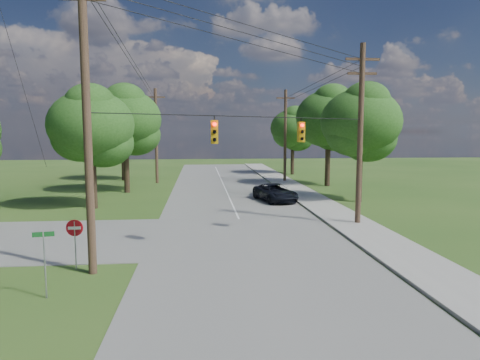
{
  "coord_description": "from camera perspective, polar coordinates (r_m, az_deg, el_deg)",
  "views": [
    {
      "loc": [
        -0.4,
        -16.2,
        5.49
      ],
      "look_at": [
        1.59,
        5.0,
        3.08
      ],
      "focal_mm": 32.0,
      "sensor_mm": 36.0,
      "label": 1
    }
  ],
  "objects": [
    {
      "name": "tree_e_near",
      "position": [
        34.52,
        15.83,
        7.49
      ],
      "size": [
        6.2,
        6.2,
        8.81
      ],
      "color": "#3E2E1F",
      "rests_on": "ground"
    },
    {
      "name": "pole_north_w",
      "position": [
        46.43,
        -11.12,
        5.9
      ],
      "size": [
        2.0,
        0.32,
        10.0
      ],
      "color": "brown",
      "rests_on": "ground"
    },
    {
      "name": "do_not_enter_sign",
      "position": [
        18.35,
        -21.17,
        -6.55
      ],
      "size": [
        0.67,
        0.08,
        2.02
      ],
      "rotation": [
        0.0,
        0.0,
        -0.02
      ],
      "color": "gray",
      "rests_on": "ground"
    },
    {
      "name": "street_name_sign",
      "position": [
        15.61,
        -24.63,
        -9.07
      ],
      "size": [
        0.67,
        0.14,
        2.25
      ],
      "rotation": [
        0.0,
        0.0,
        0.17
      ],
      "color": "gray",
      "rests_on": "ground"
    },
    {
      "name": "tree_e_mid",
      "position": [
        44.15,
        11.74,
        8.18
      ],
      "size": [
        6.6,
        6.6,
        9.64
      ],
      "color": "#3E2E1F",
      "rests_on": "ground"
    },
    {
      "name": "main_road",
      "position": [
        22.03,
        1.07,
        -7.93
      ],
      "size": [
        10.0,
        100.0,
        0.03
      ],
      "primitive_type": "cube",
      "color": "gray",
      "rests_on": "ground"
    },
    {
      "name": "tree_w_near",
      "position": [
        32.12,
        -19.2,
        6.89
      ],
      "size": [
        6.0,
        6.0,
        8.4
      ],
      "color": "#3E2E1F",
      "rests_on": "ground"
    },
    {
      "name": "pole_north_e",
      "position": [
        47.13,
        6.04,
        6.0
      ],
      "size": [
        2.0,
        0.32,
        10.0
      ],
      "color": "brown",
      "rests_on": "ground"
    },
    {
      "name": "pole_ne",
      "position": [
        25.93,
        15.74,
        6.18
      ],
      "size": [
        2.0,
        0.32,
        10.5
      ],
      "color": "brown",
      "rests_on": "ground"
    },
    {
      "name": "tree_w_far",
      "position": [
        49.95,
        -15.4,
        7.11
      ],
      "size": [
        6.0,
        6.0,
        8.73
      ],
      "color": "#3E2E1F",
      "rests_on": "ground"
    },
    {
      "name": "pole_sw",
      "position": [
        17.14,
        -19.77,
        8.55
      ],
      "size": [
        2.0,
        0.32,
        12.0
      ],
      "color": "brown",
      "rests_on": "ground"
    },
    {
      "name": "ground",
      "position": [
        17.11,
        -3.83,
        -12.27
      ],
      "size": [
        140.0,
        140.0,
        0.0
      ],
      "primitive_type": "plane",
      "color": "#2B4E1A",
      "rests_on": "ground"
    },
    {
      "name": "sidewalk_east",
      "position": [
        23.7,
        17.51,
        -7.08
      ],
      "size": [
        2.6,
        100.0,
        0.12
      ],
      "primitive_type": "cube",
      "color": "#A19E97",
      "rests_on": "ground"
    },
    {
      "name": "traffic_signals",
      "position": [
        20.84,
        2.8,
        6.47
      ],
      "size": [
        4.91,
        3.27,
        1.05
      ],
      "color": "#E2A30D",
      "rests_on": "ground"
    },
    {
      "name": "car_main_north",
      "position": [
        33.85,
        4.73,
        -1.68
      ],
      "size": [
        3.35,
        5.28,
        1.36
      ],
      "primitive_type": "imported",
      "rotation": [
        0.0,
        0.0,
        0.24
      ],
      "color": "black",
      "rests_on": "main_road"
    },
    {
      "name": "tree_w_mid",
      "position": [
        39.77,
        -15.06,
        7.82
      ],
      "size": [
        6.4,
        6.4,
        9.22
      ],
      "color": "#3E2E1F",
      "rests_on": "ground"
    },
    {
      "name": "tree_e_far",
      "position": [
        55.5,
        7.06,
        6.87
      ],
      "size": [
        5.8,
        5.8,
        8.32
      ],
      "color": "#3E2E1F",
      "rests_on": "ground"
    },
    {
      "name": "power_lines",
      "position": [
        28.05,
        -1.48,
        13.97
      ],
      "size": [
        13.93,
        29.62,
        4.93
      ],
      "color": "black",
      "rests_on": "ground"
    }
  ]
}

